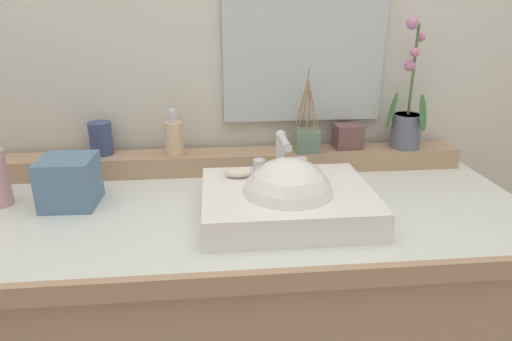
% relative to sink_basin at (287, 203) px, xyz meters
% --- Properties ---
extents(vanity_cabinet, '(1.48, 0.64, 0.83)m').
position_rel_sink_basin_xyz_m(vanity_cabinet, '(-0.12, 0.08, -0.45)').
color(vanity_cabinet, tan).
rests_on(vanity_cabinet, ground).
extents(back_ledge, '(1.40, 0.10, 0.06)m').
position_rel_sink_basin_xyz_m(back_ledge, '(-0.12, 0.33, -0.00)').
color(back_ledge, tan).
rests_on(back_ledge, vanity_cabinet).
extents(sink_basin, '(0.40, 0.33, 0.26)m').
position_rel_sink_basin_xyz_m(sink_basin, '(0.00, 0.00, 0.00)').
color(sink_basin, white).
rests_on(sink_basin, vanity_cabinet).
extents(soap_bar, '(0.07, 0.04, 0.02)m').
position_rel_sink_basin_xyz_m(soap_bar, '(-0.11, 0.10, 0.05)').
color(soap_bar, beige).
rests_on(soap_bar, sink_basin).
extents(potted_plant, '(0.12, 0.11, 0.39)m').
position_rel_sink_basin_xyz_m(potted_plant, '(0.42, 0.32, 0.12)').
color(potted_plant, slate).
rests_on(potted_plant, back_ledge).
extents(soap_dispenser, '(0.05, 0.05, 0.14)m').
position_rel_sink_basin_xyz_m(soap_dispenser, '(-0.29, 0.31, 0.08)').
color(soap_dispenser, '#D9B28C').
rests_on(soap_dispenser, back_ledge).
extents(tumbler_cup, '(0.07, 0.07, 0.10)m').
position_rel_sink_basin_xyz_m(tumbler_cup, '(-0.50, 0.35, 0.07)').
color(tumbler_cup, '#36436F').
rests_on(tumbler_cup, back_ledge).
extents(reed_diffuser, '(0.08, 0.09, 0.25)m').
position_rel_sink_basin_xyz_m(reed_diffuser, '(0.11, 0.32, 0.06)').
color(reed_diffuser, slate).
rests_on(reed_diffuser, back_ledge).
extents(trinket_box, '(0.09, 0.07, 0.07)m').
position_rel_sink_basin_xyz_m(trinket_box, '(0.24, 0.34, 0.06)').
color(trinket_box, brown).
rests_on(trinket_box, back_ledge).
extents(tissue_box, '(0.13, 0.13, 0.12)m').
position_rel_sink_basin_xyz_m(tissue_box, '(-0.54, 0.12, 0.03)').
color(tissue_box, '#54789A').
rests_on(tissue_box, vanity_cabinet).
extents(mirror, '(0.49, 0.02, 0.64)m').
position_rel_sink_basin_xyz_m(mirror, '(0.11, 0.39, 0.42)').
color(mirror, silver).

